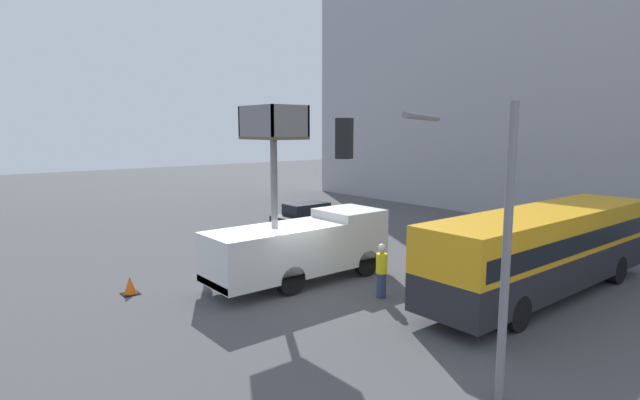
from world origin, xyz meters
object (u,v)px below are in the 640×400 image
at_px(city_bus, 544,246).
at_px(road_worker_directing, 382,271).
at_px(traffic_cone_near_truck, 130,286).
at_px(traffic_light_pole, 445,200).
at_px(road_worker_near_truck, 208,260).
at_px(utility_truck, 301,243).
at_px(parked_car_curbside, 308,214).

height_order(city_bus, road_worker_directing, city_bus).
xyz_separation_m(city_bus, road_worker_directing, (-3.33, -4.43, -0.81)).
bearing_deg(traffic_cone_near_truck, traffic_light_pole, 16.18).
xyz_separation_m(city_bus, road_worker_near_truck, (-8.48, -8.27, -0.85)).
height_order(road_worker_near_truck, road_worker_directing, road_worker_directing).
bearing_deg(road_worker_directing, utility_truck, -30.35).
relative_size(utility_truck, traffic_cone_near_truck, 11.36).
xyz_separation_m(utility_truck, traffic_light_pole, (8.16, -2.37, 2.73)).
bearing_deg(traffic_light_pole, traffic_cone_near_truck, -163.82).
height_order(utility_truck, city_bus, utility_truck).
height_order(traffic_light_pole, road_worker_near_truck, traffic_light_pole).
bearing_deg(road_worker_near_truck, road_worker_directing, 92.79).
bearing_deg(traffic_cone_near_truck, road_worker_directing, 48.61).
bearing_deg(parked_car_curbside, traffic_light_pole, -29.08).
height_order(road_worker_directing, traffic_cone_near_truck, road_worker_directing).
distance_m(city_bus, road_worker_directing, 5.60).
relative_size(city_bus, road_worker_near_truck, 6.23).
distance_m(city_bus, traffic_light_pole, 8.37).
relative_size(utility_truck, city_bus, 0.64).
bearing_deg(utility_truck, road_worker_directing, 17.85).
xyz_separation_m(traffic_light_pole, traffic_cone_near_truck, (-10.75, -3.12, -3.92)).
relative_size(traffic_cone_near_truck, parked_car_curbside, 0.14).
bearing_deg(road_worker_near_truck, utility_truck, 110.70).
bearing_deg(road_worker_directing, traffic_light_pole, 97.78).
xyz_separation_m(city_bus, parked_car_curbside, (-14.85, 1.38, -1.04)).
distance_m(utility_truck, road_worker_directing, 3.35).
relative_size(road_worker_directing, traffic_cone_near_truck, 2.96).
bearing_deg(traffic_cone_near_truck, utility_truck, 64.79).
height_order(utility_truck, traffic_light_pole, utility_truck).
relative_size(city_bus, traffic_cone_near_truck, 17.87).
height_order(city_bus, road_worker_near_truck, city_bus).
bearing_deg(road_worker_directing, parked_car_curbside, -74.96).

